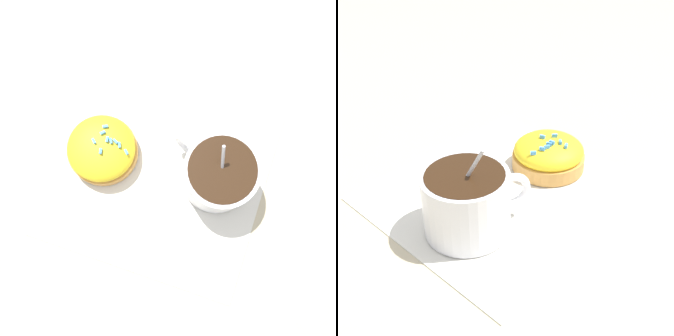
# 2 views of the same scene
# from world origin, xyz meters

# --- Properties ---
(ground_plane) EXTENTS (3.00, 3.00, 0.00)m
(ground_plane) POSITION_xyz_m (0.00, 0.00, 0.00)
(ground_plane) COLOR #C6B793
(paper_napkin) EXTENTS (0.31, 0.30, 0.00)m
(paper_napkin) POSITION_xyz_m (0.00, 0.00, 0.00)
(paper_napkin) COLOR white
(paper_napkin) RESTS_ON ground_plane
(coffee_cup) EXTENTS (0.11, 0.09, 0.11)m
(coffee_cup) POSITION_xyz_m (0.08, 0.01, 0.04)
(coffee_cup) COLOR white
(coffee_cup) RESTS_ON paper_napkin
(frosted_pastry) EXTENTS (0.09, 0.09, 0.05)m
(frosted_pastry) POSITION_xyz_m (-0.08, 0.01, 0.02)
(frosted_pastry) COLOR #D19347
(frosted_pastry) RESTS_ON paper_napkin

